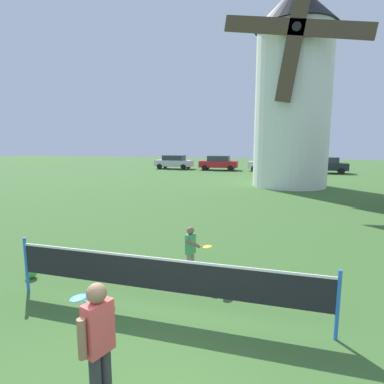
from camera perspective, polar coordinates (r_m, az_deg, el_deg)
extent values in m
cylinder|color=white|center=(22.69, 17.62, 13.88)|extent=(4.89, 4.89, 10.18)
cone|color=black|center=(24.17, 18.43, 29.23)|extent=(5.28, 5.28, 2.69)
cylinder|color=black|center=(20.91, 18.39, 26.32)|extent=(0.50, 0.60, 0.50)
cube|color=#4C3D2D|center=(20.77, 18.41, 26.45)|extent=(2.10, 0.12, 8.22)
cube|color=#4C3D2D|center=(20.77, 18.41, 26.45)|extent=(8.22, 0.12, 2.10)
cylinder|color=blue|center=(7.20, -27.77, -11.53)|extent=(0.06, 0.06, 1.10)
cylinder|color=blue|center=(5.41, 24.88, -18.12)|extent=(0.06, 0.06, 1.10)
cube|color=black|center=(5.65, -5.89, -14.74)|extent=(5.64, 0.01, 0.55)
cube|color=white|center=(5.54, -5.94, -11.94)|extent=(5.64, 0.02, 0.04)
cylinder|color=#333338|center=(4.18, -17.04, -30.08)|extent=(0.13, 0.13, 0.66)
cylinder|color=#333338|center=(4.25, -15.34, -29.29)|extent=(0.13, 0.13, 0.66)
cube|color=#DB4C4C|center=(3.86, -16.60, -22.42)|extent=(0.27, 0.36, 0.58)
sphere|color=#89664C|center=(3.67, -16.89, -17.11)|extent=(0.22, 0.22, 0.22)
cylinder|color=#89664C|center=(3.77, -19.28, -23.77)|extent=(0.09, 0.09, 0.44)
cylinder|color=#89664C|center=(4.05, -16.36, -19.39)|extent=(0.45, 0.23, 0.17)
cylinder|color=#338CCC|center=(4.18, -17.95, -18.57)|extent=(0.22, 0.09, 0.04)
ellipsoid|color=#338CCC|center=(4.34, -19.81, -17.59)|extent=(0.25, 0.28, 0.03)
cylinder|color=#9E937F|center=(7.26, 0.03, -12.81)|extent=(0.10, 0.10, 0.51)
cylinder|color=#9E937F|center=(7.15, -0.58, -13.16)|extent=(0.10, 0.10, 0.51)
cube|color=#4CB266|center=(7.04, -0.28, -9.38)|extent=(0.20, 0.27, 0.45)
sphere|color=#89664C|center=(6.95, -0.28, -6.99)|extent=(0.17, 0.17, 0.17)
cylinder|color=#89664C|center=(7.18, 0.41, -9.19)|extent=(0.07, 0.07, 0.34)
cylinder|color=#89664C|center=(6.83, 0.18, -9.36)|extent=(0.35, 0.16, 0.13)
cylinder|color=yellow|center=(6.77, 1.17, -9.55)|extent=(0.22, 0.08, 0.04)
ellipsoid|color=yellow|center=(6.66, 2.82, -9.85)|extent=(0.24, 0.28, 0.03)
sphere|color=#4CB259|center=(7.96, -27.10, -12.84)|extent=(0.24, 0.24, 0.24)
cube|color=silver|center=(36.54, -3.29, 5.23)|extent=(4.32, 1.82, 0.70)
cube|color=#2D333D|center=(36.51, -3.29, 6.21)|extent=(2.44, 1.56, 0.56)
cylinder|color=black|center=(36.87, -0.69, 4.73)|extent=(0.60, 0.20, 0.60)
cylinder|color=black|center=(35.27, -1.57, 4.54)|extent=(0.60, 0.20, 0.60)
cylinder|color=black|center=(37.90, -4.87, 4.81)|extent=(0.60, 0.20, 0.60)
cylinder|color=black|center=(36.34, -5.91, 4.62)|extent=(0.60, 0.20, 0.60)
cube|color=red|center=(34.96, 4.82, 5.05)|extent=(4.20, 1.85, 0.70)
cube|color=#2D333D|center=(34.92, 4.83, 6.08)|extent=(2.37, 1.58, 0.56)
cylinder|color=black|center=(35.62, 7.27, 4.51)|extent=(0.61, 0.20, 0.60)
cylinder|color=black|center=(33.94, 6.92, 4.31)|extent=(0.61, 0.20, 0.60)
cylinder|color=black|center=(36.07, 2.82, 4.62)|extent=(0.61, 0.20, 0.60)
cylinder|color=black|center=(34.41, 2.26, 4.43)|extent=(0.61, 0.20, 0.60)
cube|color=silver|center=(34.54, 13.56, 4.79)|extent=(4.03, 1.77, 0.70)
cube|color=#2D333D|center=(34.50, 13.60, 5.83)|extent=(2.27, 1.53, 0.56)
cylinder|color=black|center=(35.35, 15.84, 4.22)|extent=(0.60, 0.19, 0.60)
cylinder|color=black|center=(33.65, 15.75, 4.01)|extent=(0.60, 0.19, 0.60)
cylinder|color=black|center=(35.52, 11.44, 4.40)|extent=(0.60, 0.19, 0.60)
cylinder|color=black|center=(33.83, 11.14, 4.19)|extent=(0.60, 0.19, 0.60)
cube|color=#1E232D|center=(34.06, 23.04, 4.28)|extent=(4.14, 1.95, 0.70)
cube|color=#2D333D|center=(34.02, 23.11, 5.34)|extent=(2.35, 1.63, 0.56)
cylinder|color=black|center=(35.03, 25.18, 3.68)|extent=(0.61, 0.22, 0.60)
cylinder|color=black|center=(33.35, 25.44, 3.44)|extent=(0.61, 0.22, 0.60)
cylinder|color=black|center=(34.89, 20.68, 3.93)|extent=(0.61, 0.22, 0.60)
cylinder|color=black|center=(33.19, 20.71, 3.70)|extent=(0.61, 0.22, 0.60)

